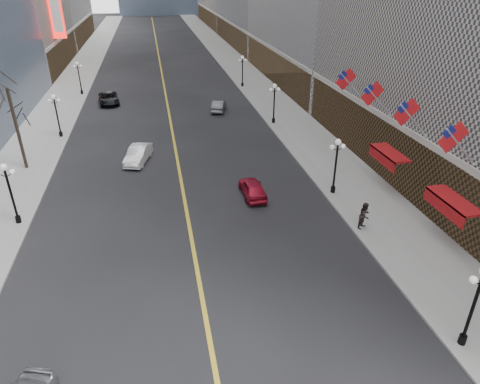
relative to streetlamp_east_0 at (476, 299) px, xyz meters
name	(u,v)px	position (x,y,z in m)	size (l,w,h in m)	color
sidewalk_east	(251,80)	(2.20, 56.00, -2.83)	(6.00, 230.00, 0.15)	gray
sidewalk_west	(70,88)	(-25.80, 56.00, -2.83)	(6.00, 230.00, 0.15)	gray
lane_line	(161,71)	(-11.80, 66.00, -2.89)	(0.25, 200.00, 0.02)	gold
streetlamp_east_0	(476,299)	(0.00, 0.00, 0.00)	(1.26, 0.44, 4.52)	black
streetlamp_east_1	(336,161)	(0.00, 16.00, 0.00)	(1.26, 0.44, 4.52)	black
streetlamp_east_2	(274,99)	(0.00, 34.00, 0.00)	(1.26, 0.44, 4.52)	black
streetlamp_east_3	(242,68)	(0.00, 52.00, 0.00)	(1.26, 0.44, 4.52)	black
streetlamp_west_1	(9,188)	(-23.60, 16.00, 0.00)	(1.26, 0.44, 4.52)	black
streetlamp_west_2	(56,111)	(-23.60, 34.00, 0.00)	(1.26, 0.44, 4.52)	black
streetlamp_west_3	(79,75)	(-23.60, 52.00, 0.00)	(1.26, 0.44, 4.52)	black
flag_2	(455,140)	(3.51, 8.00, 4.39)	(2.87, 0.12, 2.87)	#B2B2B7
flag_3	(409,114)	(3.51, 13.00, 4.39)	(2.87, 0.12, 2.87)	#B2B2B7
flag_4	(374,96)	(3.51, 18.00, 4.39)	(2.87, 0.12, 2.87)	#B2B2B7
flag_5	(348,81)	(3.51, 23.00, 4.39)	(2.87, 0.12, 2.87)	#B2B2B7
awning_b	(451,202)	(4.30, 8.00, 0.18)	(1.40, 4.00, 0.93)	maroon
awning_c	(388,154)	(4.30, 16.00, 0.18)	(1.40, 4.00, 0.93)	maroon
tree_west_far	(10,101)	(-25.30, 26.00, 3.34)	(3.60, 3.60, 7.92)	#2D231C
car_nb_mid	(138,154)	(-15.37, 25.66, -2.15)	(1.59, 4.56, 1.50)	silver
car_nb_far	(109,98)	(-19.43, 46.42, -2.16)	(2.45, 5.31, 1.48)	black
car_sb_mid	(252,188)	(-6.42, 16.90, -2.20)	(1.65, 4.11, 1.40)	maroon
car_sb_far	(219,106)	(-5.50, 40.29, -2.21)	(1.46, 4.20, 1.38)	#52565A
ped_east_walk	(365,215)	(0.01, 10.57, -1.79)	(0.94, 0.51, 1.93)	black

